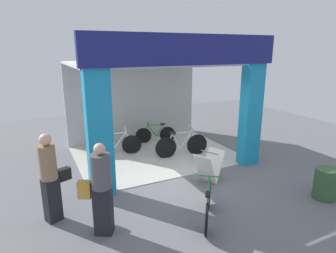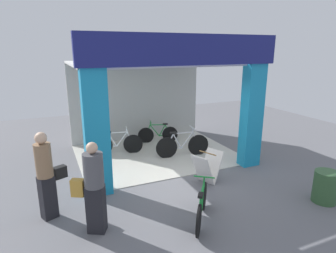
# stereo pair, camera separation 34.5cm
# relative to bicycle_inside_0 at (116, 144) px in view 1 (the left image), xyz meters

# --- Properties ---
(ground_plane) EXTENTS (17.68, 17.68, 0.00)m
(ground_plane) POSITION_rel_bicycle_inside_0_xyz_m (1.13, -2.37, -0.35)
(ground_plane) COLOR slate
(ground_plane) RESTS_ON ground
(shop_facade) EXTENTS (5.04, 4.08, 3.62)m
(shop_facade) POSITION_rel_bicycle_inside_0_xyz_m (1.13, -0.57, 1.57)
(shop_facade) COLOR beige
(shop_facade) RESTS_ON ground
(bicycle_inside_0) EXTENTS (1.54, 0.51, 0.87)m
(bicycle_inside_0) POSITION_rel_bicycle_inside_0_xyz_m (0.00, 0.00, 0.00)
(bicycle_inside_0) COLOR black
(bicycle_inside_0) RESTS_ON ground
(bicycle_inside_1) EXTENTS (1.69, 0.47, 0.94)m
(bicycle_inside_1) POSITION_rel_bicycle_inside_0_xyz_m (1.79, -1.03, 0.03)
(bicycle_inside_1) COLOR black
(bicycle_inside_1) RESTS_ON ground
(bicycle_inside_2) EXTENTS (1.41, 0.46, 0.79)m
(bicycle_inside_2) POSITION_rel_bicycle_inside_0_xyz_m (1.62, 0.59, -0.03)
(bicycle_inside_2) COLOR black
(bicycle_inside_2) RESTS_ON ground
(bicycle_parked_0) EXTENTS (0.94, 1.24, 0.83)m
(bicycle_parked_0) POSITION_rel_bicycle_inside_0_xyz_m (0.58, -4.32, -0.01)
(bicycle_parked_0) COLOR black
(bicycle_parked_0) RESTS_ON ground
(sandwich_board_sign) EXTENTS (0.88, 0.74, 0.81)m
(sandwich_board_sign) POSITION_rel_bicycle_inside_0_xyz_m (1.56, -2.89, 0.05)
(sandwich_board_sign) COLOR silver
(sandwich_board_sign) RESTS_ON ground
(pedestrian_0) EXTENTS (0.65, 0.50, 1.74)m
(pedestrian_0) POSITION_rel_bicycle_inside_0_xyz_m (-1.36, -3.81, 0.55)
(pedestrian_0) COLOR black
(pedestrian_0) RESTS_ON ground
(pedestrian_1) EXTENTS (0.62, 0.44, 1.78)m
(pedestrian_1) POSITION_rel_bicycle_inside_0_xyz_m (-2.12, -2.97, 0.57)
(pedestrian_1) COLOR black
(pedestrian_1) RESTS_ON ground
(trash_bin) EXTENTS (0.52, 0.52, 0.71)m
(trash_bin) POSITION_rel_bicycle_inside_0_xyz_m (3.45, -4.74, 0.01)
(trash_bin) COLOR #335933
(trash_bin) RESTS_ON ground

